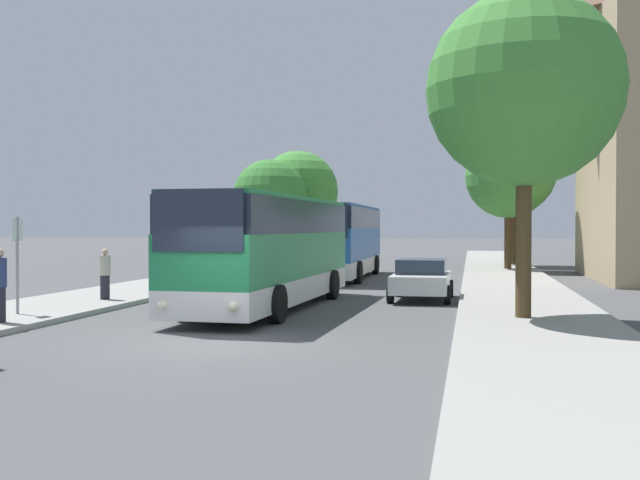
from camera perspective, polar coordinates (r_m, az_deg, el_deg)
name	(u,v)px	position (r m, az deg, el deg)	size (l,w,h in m)	color
ground_plane	(211,344)	(16.07, -8.28, -7.86)	(300.00, 300.00, 0.00)	#4C4C4F
sidewalk_right	(557,352)	(15.23, 17.63, -8.11)	(4.00, 120.00, 0.15)	gray
bus_front	(269,249)	(22.69, -3.92, -0.71)	(3.03, 11.32, 3.37)	silver
bus_middle	(343,240)	(36.05, 1.74, 0.01)	(2.81, 11.32, 3.48)	silver
parked_car_right_near	(422,279)	(25.54, 7.75, -2.93)	(2.05, 3.97, 1.39)	silver
bus_stop_sign	(17,254)	(21.53, -22.07, -0.97)	(0.08, 0.45, 2.60)	gray
pedestrian_waiting_far	(105,274)	(24.96, -16.07, -2.50)	(0.36, 0.36, 1.63)	#23232D
tree_left_near	(270,196)	(47.25, -3.84, 3.34)	(4.65, 4.65, 6.60)	#47331E
tree_left_far	(298,191)	(50.88, -1.69, 3.73)	(5.48, 5.48, 7.51)	#47331E
tree_right_near	(513,172)	(48.79, 14.50, 5.05)	(5.37, 5.37, 8.51)	#47331E
tree_right_mid	(524,90)	(20.20, 15.30, 10.99)	(5.02, 5.02, 8.37)	#513D23
tree_right_far	(508,176)	(43.22, 14.14, 4.75)	(4.75, 4.75, 7.57)	#47331E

